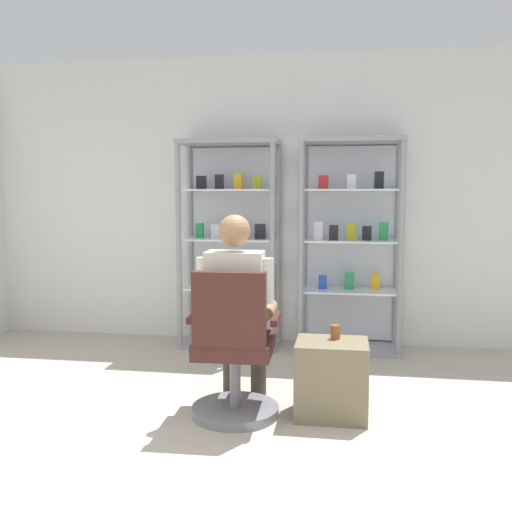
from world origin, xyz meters
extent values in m
plane|color=#B2A899|center=(0.00, 0.00, 0.00)|extent=(7.20, 7.20, 0.00)
cube|color=silver|center=(0.00, 3.00, 1.35)|extent=(6.00, 0.10, 2.70)
cylinder|color=gray|center=(-0.98, 2.50, 0.95)|extent=(0.05, 0.05, 1.90)
cylinder|color=gray|center=(-0.13, 2.50, 0.95)|extent=(0.05, 0.05, 1.90)
cylinder|color=gray|center=(-0.98, 2.90, 0.95)|extent=(0.05, 0.05, 1.90)
cylinder|color=gray|center=(-0.13, 2.90, 0.95)|extent=(0.05, 0.05, 1.90)
cube|color=gray|center=(-0.55, 2.70, 1.88)|extent=(0.90, 0.45, 0.04)
cube|color=gray|center=(-0.55, 2.70, 0.02)|extent=(0.90, 0.45, 0.04)
cube|color=silver|center=(-0.55, 2.92, 0.95)|extent=(0.84, 0.02, 1.80)
cube|color=silver|center=(-0.55, 2.70, 0.55)|extent=(0.82, 0.39, 0.02)
cube|color=red|center=(-0.78, 2.72, 0.62)|extent=(0.07, 0.04, 0.13)
cube|color=#999919|center=(-0.55, 2.73, 0.63)|extent=(0.09, 0.05, 0.13)
cube|color=gold|center=(-0.32, 2.65, 0.63)|extent=(0.09, 0.06, 0.14)
cube|color=silver|center=(-0.55, 2.70, 1.00)|extent=(0.82, 0.39, 0.02)
cube|color=#268C4C|center=(-0.84, 2.75, 1.08)|extent=(0.08, 0.05, 0.14)
cube|color=silver|center=(-0.69, 2.73, 1.07)|extent=(0.08, 0.05, 0.13)
cube|color=gold|center=(-0.55, 2.67, 1.08)|extent=(0.08, 0.05, 0.15)
cube|color=black|center=(-0.40, 2.65, 1.08)|extent=(0.08, 0.05, 0.14)
cube|color=black|center=(-0.27, 2.71, 1.07)|extent=(0.10, 0.06, 0.13)
cube|color=silver|center=(-0.55, 2.70, 1.45)|extent=(0.82, 0.39, 0.02)
cube|color=black|center=(-0.82, 2.74, 1.52)|extent=(0.09, 0.05, 0.12)
cube|color=black|center=(-0.65, 2.72, 1.53)|extent=(0.08, 0.03, 0.13)
cube|color=gold|center=(-0.47, 2.71, 1.53)|extent=(0.08, 0.06, 0.14)
cube|color=#999919|center=(-0.28, 2.65, 1.52)|extent=(0.07, 0.05, 0.12)
cylinder|color=gray|center=(0.13, 2.50, 0.95)|extent=(0.05, 0.05, 1.90)
cylinder|color=gray|center=(0.98, 2.50, 0.95)|extent=(0.05, 0.05, 1.90)
cylinder|color=gray|center=(0.13, 2.90, 0.95)|extent=(0.05, 0.05, 1.90)
cylinder|color=gray|center=(0.98, 2.90, 0.95)|extent=(0.05, 0.05, 1.90)
cube|color=gray|center=(0.55, 2.70, 1.88)|extent=(0.90, 0.45, 0.04)
cube|color=gray|center=(0.55, 2.70, 0.02)|extent=(0.90, 0.45, 0.04)
cube|color=silver|center=(0.55, 2.92, 0.95)|extent=(0.84, 0.02, 1.80)
cube|color=silver|center=(0.55, 2.70, 0.55)|extent=(0.82, 0.39, 0.02)
cube|color=#264CB2|center=(0.31, 2.70, 0.62)|extent=(0.08, 0.04, 0.12)
cube|color=#268C4C|center=(0.55, 2.73, 0.63)|extent=(0.09, 0.04, 0.15)
cube|color=gold|center=(0.78, 2.75, 0.63)|extent=(0.08, 0.04, 0.14)
cube|color=silver|center=(0.55, 2.70, 1.00)|extent=(0.82, 0.39, 0.02)
cube|color=silver|center=(0.27, 2.68, 1.09)|extent=(0.09, 0.05, 0.16)
cube|color=black|center=(0.40, 2.67, 1.07)|extent=(0.08, 0.05, 0.13)
cube|color=#999919|center=(0.56, 2.66, 1.08)|extent=(0.08, 0.05, 0.15)
cube|color=black|center=(0.69, 2.72, 1.07)|extent=(0.08, 0.05, 0.12)
cube|color=#268C4C|center=(0.84, 2.70, 1.09)|extent=(0.08, 0.04, 0.16)
cube|color=silver|center=(0.55, 2.70, 1.45)|extent=(0.82, 0.39, 0.02)
cube|color=red|center=(0.31, 2.67, 1.52)|extent=(0.09, 0.04, 0.12)
cube|color=silver|center=(0.55, 2.66, 1.52)|extent=(0.08, 0.05, 0.13)
cube|color=black|center=(0.79, 2.68, 1.53)|extent=(0.08, 0.04, 0.15)
cylinder|color=slate|center=(-0.18, 1.04, 0.03)|extent=(0.56, 0.56, 0.06)
cylinder|color=slate|center=(-0.18, 1.04, 0.24)|extent=(0.07, 0.07, 0.41)
cube|color=#3F1E19|center=(-0.18, 1.04, 0.46)|extent=(0.49, 0.49, 0.10)
cube|color=#3F1E19|center=(-0.17, 0.83, 0.73)|extent=(0.44, 0.09, 0.45)
cube|color=#3F1E19|center=(0.08, 1.04, 0.64)|extent=(0.05, 0.30, 0.04)
cube|color=#3F1E19|center=(-0.44, 1.03, 0.64)|extent=(0.05, 0.30, 0.04)
cylinder|color=#3F382D|center=(-0.08, 1.24, 0.56)|extent=(0.15, 0.40, 0.14)
cylinder|color=#3F382D|center=(-0.09, 1.44, 0.28)|extent=(0.11, 0.11, 0.56)
cylinder|color=#3F382D|center=(-0.28, 1.23, 0.56)|extent=(0.15, 0.40, 0.14)
cylinder|color=#3F382D|center=(-0.29, 1.43, 0.28)|extent=(0.11, 0.11, 0.56)
cube|color=beige|center=(-0.18, 1.04, 0.81)|extent=(0.37, 0.23, 0.50)
sphere|color=#99704C|center=(-0.18, 1.04, 1.19)|extent=(0.20, 0.20, 0.20)
cylinder|color=beige|center=(0.02, 1.04, 0.88)|extent=(0.09, 0.09, 0.28)
cylinder|color=#99704C|center=(0.02, 1.22, 0.66)|extent=(0.09, 0.30, 0.08)
cylinder|color=beige|center=(-0.38, 1.03, 0.88)|extent=(0.09, 0.09, 0.28)
cylinder|color=#99704C|center=(-0.38, 1.21, 0.66)|extent=(0.09, 0.30, 0.08)
cube|color=#72664C|center=(0.43, 1.12, 0.24)|extent=(0.45, 0.37, 0.49)
cylinder|color=brown|center=(0.45, 1.20, 0.53)|extent=(0.06, 0.06, 0.09)
camera|label=1|loc=(0.51, -2.42, 1.42)|focal=39.92mm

